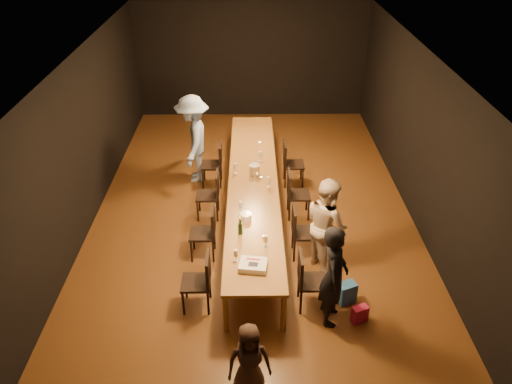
{
  "coord_description": "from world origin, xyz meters",
  "views": [
    {
      "loc": [
        -0.05,
        -7.89,
        5.33
      ],
      "look_at": [
        0.04,
        -0.79,
        1.0
      ],
      "focal_mm": 35.0,
      "sensor_mm": 36.0,
      "label": 1
    }
  ],
  "objects_px": {
    "chair_left_0": "(196,282)",
    "plate_stack": "(246,216)",
    "chair_left_3": "(212,164)",
    "champagne_bottle": "(240,226)",
    "chair_right_2": "(299,194)",
    "chair_right_3": "(294,164)",
    "chair_left_2": "(207,195)",
    "chair_right_0": "(313,281)",
    "ice_bucket": "(255,170)",
    "chair_right_1": "(305,232)",
    "birthday_cake": "(253,265)",
    "man_blue": "(193,139)",
    "chair_left_1": "(202,233)",
    "woman_birthday": "(334,276)",
    "woman_tan": "(326,224)",
    "table": "(253,184)",
    "child": "(249,361)"
  },
  "relations": [
    {
      "from": "chair_right_3",
      "to": "ice_bucket",
      "type": "relative_size",
      "value": 4.28
    },
    {
      "from": "woman_tan",
      "to": "chair_right_1",
      "type": "bearing_deg",
      "value": 29.53
    },
    {
      "from": "chair_left_3",
      "to": "woman_birthday",
      "type": "relative_size",
      "value": 0.58
    },
    {
      "from": "chair_right_3",
      "to": "birthday_cake",
      "type": "height_order",
      "value": "chair_right_3"
    },
    {
      "from": "chair_right_1",
      "to": "woman_birthday",
      "type": "bearing_deg",
      "value": 9.19
    },
    {
      "from": "champagne_bottle",
      "to": "chair_left_0",
      "type": "bearing_deg",
      "value": -129.32
    },
    {
      "from": "chair_left_3",
      "to": "chair_right_1",
      "type": "bearing_deg",
      "value": -144.69
    },
    {
      "from": "chair_right_0",
      "to": "chair_right_3",
      "type": "height_order",
      "value": "same"
    },
    {
      "from": "chair_right_3",
      "to": "table",
      "type": "bearing_deg",
      "value": -35.31
    },
    {
      "from": "man_blue",
      "to": "champagne_bottle",
      "type": "height_order",
      "value": "man_blue"
    },
    {
      "from": "chair_left_0",
      "to": "woman_birthday",
      "type": "relative_size",
      "value": 0.58
    },
    {
      "from": "champagne_bottle",
      "to": "ice_bucket",
      "type": "distance_m",
      "value": 1.87
    },
    {
      "from": "chair_left_1",
      "to": "chair_left_2",
      "type": "relative_size",
      "value": 1.0
    },
    {
      "from": "chair_right_0",
      "to": "birthday_cake",
      "type": "relative_size",
      "value": 2.17
    },
    {
      "from": "chair_right_2",
      "to": "plate_stack",
      "type": "height_order",
      "value": "chair_right_2"
    },
    {
      "from": "chair_right_3",
      "to": "chair_left_0",
      "type": "bearing_deg",
      "value": -25.28
    },
    {
      "from": "chair_left_3",
      "to": "champagne_bottle",
      "type": "distance_m",
      "value": 2.92
    },
    {
      "from": "chair_right_2",
      "to": "child",
      "type": "relative_size",
      "value": 0.86
    },
    {
      "from": "child",
      "to": "chair_right_1",
      "type": "bearing_deg",
      "value": 62.83
    },
    {
      "from": "table",
      "to": "plate_stack",
      "type": "relative_size",
      "value": 31.28
    },
    {
      "from": "plate_stack",
      "to": "chair_left_2",
      "type": "bearing_deg",
      "value": 120.51
    },
    {
      "from": "chair_left_0",
      "to": "ice_bucket",
      "type": "height_order",
      "value": "ice_bucket"
    },
    {
      "from": "chair_right_0",
      "to": "chair_right_1",
      "type": "relative_size",
      "value": 1.0
    },
    {
      "from": "chair_right_0",
      "to": "ice_bucket",
      "type": "xyz_separation_m",
      "value": [
        -0.82,
        2.63,
        0.39
      ]
    },
    {
      "from": "chair_right_1",
      "to": "plate_stack",
      "type": "xyz_separation_m",
      "value": [
        -0.98,
        -0.02,
        0.34
      ]
    },
    {
      "from": "woman_birthday",
      "to": "chair_left_0",
      "type": "bearing_deg",
      "value": 91.48
    },
    {
      "from": "chair_right_1",
      "to": "champagne_bottle",
      "type": "bearing_deg",
      "value": -68.45
    },
    {
      "from": "birthday_cake",
      "to": "chair_left_3",
      "type": "bearing_deg",
      "value": 111.48
    },
    {
      "from": "ice_bucket",
      "to": "champagne_bottle",
      "type": "bearing_deg",
      "value": -97.34
    },
    {
      "from": "chair_right_2",
      "to": "chair_right_3",
      "type": "height_order",
      "value": "same"
    },
    {
      "from": "chair_left_0",
      "to": "plate_stack",
      "type": "height_order",
      "value": "chair_left_0"
    },
    {
      "from": "chair_right_0",
      "to": "chair_left_0",
      "type": "xyz_separation_m",
      "value": [
        -1.7,
        0.0,
        0.0
      ]
    },
    {
      "from": "chair_right_0",
      "to": "plate_stack",
      "type": "bearing_deg",
      "value": -140.25
    },
    {
      "from": "chair_right_3",
      "to": "chair_left_3",
      "type": "distance_m",
      "value": 1.7
    },
    {
      "from": "chair_right_3",
      "to": "man_blue",
      "type": "bearing_deg",
      "value": -96.67
    },
    {
      "from": "table",
      "to": "chair_right_0",
      "type": "height_order",
      "value": "chair_right_0"
    },
    {
      "from": "child",
      "to": "table",
      "type": "bearing_deg",
      "value": 80.73
    },
    {
      "from": "chair_left_2",
      "to": "chair_left_1",
      "type": "bearing_deg",
      "value": -180.0
    },
    {
      "from": "chair_right_0",
      "to": "child",
      "type": "xyz_separation_m",
      "value": [
        -0.93,
        -1.49,
        0.08
      ]
    },
    {
      "from": "chair_right_0",
      "to": "chair_right_3",
      "type": "xyz_separation_m",
      "value": [
        0.0,
        3.6,
        0.0
      ]
    },
    {
      "from": "woman_birthday",
      "to": "plate_stack",
      "type": "xyz_separation_m",
      "value": [
        -1.22,
        1.45,
        0.01
      ]
    },
    {
      "from": "table",
      "to": "chair_right_1",
      "type": "bearing_deg",
      "value": -54.69
    },
    {
      "from": "table",
      "to": "chair_right_3",
      "type": "height_order",
      "value": "chair_right_3"
    },
    {
      "from": "chair_left_0",
      "to": "champagne_bottle",
      "type": "height_order",
      "value": "champagne_bottle"
    },
    {
      "from": "woman_tan",
      "to": "birthday_cake",
      "type": "bearing_deg",
      "value": 108.32
    },
    {
      "from": "chair_right_3",
      "to": "chair_left_2",
      "type": "xyz_separation_m",
      "value": [
        -1.7,
        -1.2,
        0.0
      ]
    },
    {
      "from": "man_blue",
      "to": "plate_stack",
      "type": "xyz_separation_m",
      "value": [
        1.09,
        -2.66,
        -0.12
      ]
    },
    {
      "from": "chair_right_3",
      "to": "chair_left_0",
      "type": "relative_size",
      "value": 1.0
    },
    {
      "from": "chair_right_0",
      "to": "champagne_bottle",
      "type": "height_order",
      "value": "champagne_bottle"
    },
    {
      "from": "chair_left_3",
      "to": "plate_stack",
      "type": "xyz_separation_m",
      "value": [
        0.72,
        -2.42,
        0.34
      ]
    }
  ]
}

